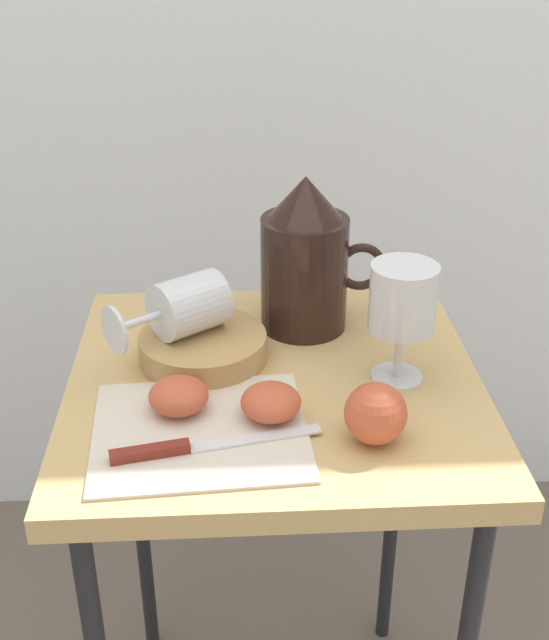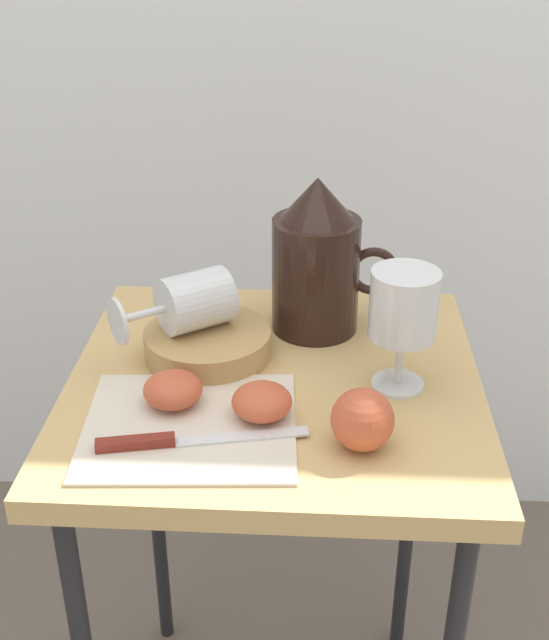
% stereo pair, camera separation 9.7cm
% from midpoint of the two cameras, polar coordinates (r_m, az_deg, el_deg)
% --- Properties ---
extents(table, '(0.51, 0.49, 0.70)m').
position_cam_midpoint_polar(table, '(1.05, -2.66, -7.57)').
color(table, tan).
rests_on(table, ground_plane).
extents(linen_napkin, '(0.25, 0.22, 0.00)m').
position_cam_midpoint_polar(linen_napkin, '(0.92, -8.28, -7.80)').
color(linen_napkin, beige).
rests_on(linen_napkin, table).
extents(basket_tray, '(0.16, 0.16, 0.03)m').
position_cam_midpoint_polar(basket_tray, '(1.04, -7.71, -1.96)').
color(basket_tray, tan).
rests_on(basket_tray, table).
extents(pitcher, '(0.17, 0.12, 0.21)m').
position_cam_midpoint_polar(pitcher, '(1.08, -0.39, 3.60)').
color(pitcher, black).
rests_on(pitcher, table).
extents(wine_glass_upright, '(0.08, 0.08, 0.15)m').
position_cam_midpoint_polar(wine_glass_upright, '(0.96, 6.15, 1.05)').
color(wine_glass_upright, silver).
rests_on(wine_glass_upright, table).
extents(wine_glass_tipped_near, '(0.16, 0.14, 0.07)m').
position_cam_midpoint_polar(wine_glass_tipped_near, '(1.03, -8.93, 0.92)').
color(wine_glass_tipped_near, silver).
rests_on(wine_glass_tipped_near, basket_tray).
extents(apple_half_left, '(0.07, 0.07, 0.04)m').
position_cam_midpoint_polar(apple_half_left, '(0.94, -9.71, -5.36)').
color(apple_half_left, '#C15133').
rests_on(apple_half_left, linen_napkin).
extents(apple_half_right, '(0.07, 0.07, 0.04)m').
position_cam_midpoint_polar(apple_half_right, '(0.92, -3.29, -5.87)').
color(apple_half_right, '#C15133').
rests_on(apple_half_right, linen_napkin).
extents(apple_whole, '(0.07, 0.07, 0.07)m').
position_cam_midpoint_polar(apple_whole, '(0.88, 4.00, -6.67)').
color(apple_whole, '#C15133').
rests_on(apple_whole, table).
extents(knife, '(0.23, 0.06, 0.01)m').
position_cam_midpoint_polar(knife, '(0.88, -9.42, -8.92)').
color(knife, silver).
rests_on(knife, linen_napkin).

